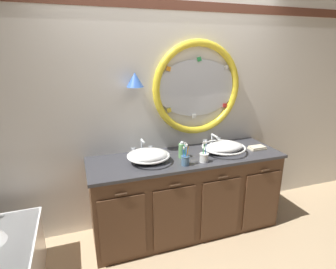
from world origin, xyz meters
The scene contains 11 objects.
ground_plane centered at (0.00, 0.00, 0.00)m, with size 14.00×14.00×0.00m, color tan.
back_wall_assembly centered at (0.02, 0.59, 1.32)m, with size 6.40×0.26×2.60m.
vanity_counter centered at (0.07, 0.24, 0.43)m, with size 2.01×0.66×0.86m.
sink_basin_left centered at (-0.34, 0.21, 0.93)m, with size 0.42×0.42×0.13m.
sink_basin_right centered at (0.48, 0.21, 0.92)m, with size 0.46×0.46×0.11m.
faucet_set_left centered at (-0.34, 0.47, 0.92)m, with size 0.24×0.13×0.16m.
faucet_set_right centered at (0.48, 0.46, 0.92)m, with size 0.23×0.15×0.14m.
toothbrush_holder_left centered at (-0.03, 0.03, 0.92)m, with size 0.08×0.08×0.22m.
toothbrush_holder_right centered at (0.17, 0.05, 0.91)m, with size 0.09×0.09×0.21m.
soap_dispenser centered at (0.01, 0.22, 0.94)m, with size 0.07×0.07×0.18m.
folded_hand_towel centered at (0.88, 0.17, 0.87)m, with size 0.18×0.11×0.03m.
Camera 1 is at (-0.96, -2.15, 1.90)m, focal length 28.98 mm.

